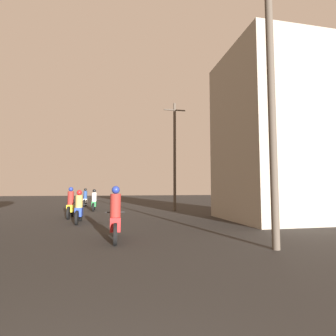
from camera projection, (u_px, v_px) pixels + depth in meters
motorcycle_red at (115, 219)px, 7.94m from camera, size 0.60×1.91×1.65m
motorcycle_blue at (79, 210)px, 11.98m from camera, size 0.60×2.00×1.51m
motorcycle_yellow at (71, 206)px, 14.07m from camera, size 0.60×2.06×1.66m
motorcycle_green at (94, 202)px, 18.68m from camera, size 0.60×1.90×1.53m
motorcycle_white at (85, 199)px, 23.17m from camera, size 0.60×2.06×1.61m
building_right_near at (268, 135)px, 13.36m from camera, size 4.20×5.29×8.56m
utility_pole_near at (271, 91)px, 7.07m from camera, size 1.60×0.20×8.07m
utility_pole_far at (175, 154)px, 19.00m from camera, size 1.60×0.20×7.84m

